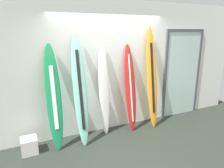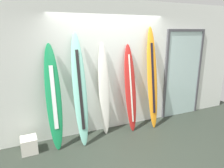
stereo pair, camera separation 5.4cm
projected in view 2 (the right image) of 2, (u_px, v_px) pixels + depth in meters
The scene contains 9 objects.
ground at pixel (136, 157), 3.62m from camera, with size 8.00×8.00×0.04m, color #262C24.
wall_back at pixel (108, 67), 4.41m from camera, with size 7.20×0.20×2.80m, color silver.
surfboard_emerald at pixel (54, 98), 3.72m from camera, with size 0.29×0.48×1.97m.
surfboard_seafoam at pixel (80, 90), 3.85m from camera, with size 0.27×0.54×2.16m.
surfboard_ivory at pixel (104, 91), 4.22m from camera, with size 0.23×0.26×1.95m.
surfboard_crimson at pixel (130, 89), 4.41m from camera, with size 0.26×0.39×1.90m.
surfboard_sunset at pixel (152, 79), 4.53m from camera, with size 0.26×0.43×2.27m.
display_block_left at pixel (29, 145), 3.69m from camera, with size 0.29×0.29×0.29m.
glass_door at pixel (183, 72), 5.16m from camera, with size 1.14×0.06×2.22m.
Camera 2 is at (-1.67, -2.72, 2.17)m, focal length 32.29 mm.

